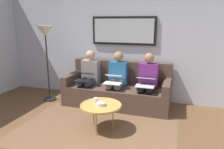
{
  "coord_description": "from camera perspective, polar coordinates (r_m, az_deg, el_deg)",
  "views": [
    {
      "loc": [
        -1.27,
        2.16,
        1.75
      ],
      "look_at": [
        0.0,
        -1.7,
        0.75
      ],
      "focal_mm": 34.75,
      "sensor_mm": 36.0,
      "label": 1
    }
  ],
  "objects": [
    {
      "name": "laptop_white",
      "position": [
        4.33,
        0.48,
        -1.26
      ],
      "size": [
        0.34,
        0.37,
        0.16
      ],
      "color": "white"
    },
    {
      "name": "bowl",
      "position": [
        3.5,
        -2.93,
        -7.77
      ],
      "size": [
        0.14,
        0.14,
        0.05
      ],
      "primitive_type": "cylinder",
      "color": "beige",
      "rests_on": "coffee_table"
    },
    {
      "name": "laptop_black",
      "position": [
        4.55,
        -7.23,
        -0.53
      ],
      "size": [
        0.33,
        0.38,
        0.16
      ],
      "color": "black"
    },
    {
      "name": "standing_lamp",
      "position": [
        4.92,
        -17.06,
        8.8
      ],
      "size": [
        0.32,
        0.32,
        1.66
      ],
      "color": "black",
      "rests_on": "ground_plane"
    },
    {
      "name": "wall_rear",
      "position": [
        4.95,
        3.28,
        8.57
      ],
      "size": [
        6.0,
        0.12,
        2.6
      ],
      "primitive_type": "cube",
      "color": "#B7BCC6",
      "rests_on": "ground_plane"
    },
    {
      "name": "person_left",
      "position": [
        4.41,
        9.36,
        -1.37
      ],
      "size": [
        0.38,
        0.58,
        1.14
      ],
      "color": "#66236B",
      "rests_on": "couch"
    },
    {
      "name": "cup",
      "position": [
        3.61,
        -4.28,
        -6.8
      ],
      "size": [
        0.07,
        0.07,
        0.09
      ],
      "primitive_type": "cylinder",
      "color": "silver",
      "rests_on": "coffee_table"
    },
    {
      "name": "person_right",
      "position": [
        4.76,
        -6.02,
        -0.13
      ],
      "size": [
        0.38,
        0.58,
        1.14
      ],
      "color": "gray",
      "rests_on": "couch"
    },
    {
      "name": "person_middle",
      "position": [
        4.55,
        1.37,
        -0.73
      ],
      "size": [
        0.38,
        0.58,
        1.14
      ],
      "color": "#235B84",
      "rests_on": "couch"
    },
    {
      "name": "area_rug",
      "position": [
        3.71,
        -4.23,
        -14.32
      ],
      "size": [
        2.6,
        1.8,
        0.01
      ],
      "primitive_type": "cube",
      "color": "brown",
      "rests_on": "ground_plane"
    },
    {
      "name": "couch",
      "position": [
        4.69,
        1.59,
        -4.05
      ],
      "size": [
        2.2,
        0.9,
        0.9
      ],
      "color": "#4C382D",
      "rests_on": "ground_plane"
    },
    {
      "name": "laptop_silver",
      "position": [
        4.18,
        8.85,
        -1.89
      ],
      "size": [
        0.36,
        0.37,
        0.16
      ],
      "color": "silver"
    },
    {
      "name": "coffee_table",
      "position": [
        3.55,
        -2.95,
        -8.15
      ],
      "size": [
        0.68,
        0.68,
        0.45
      ],
      "color": "tan",
      "rests_on": "ground_plane"
    },
    {
      "name": "framed_mirror",
      "position": [
        4.84,
        3.03,
        11.42
      ],
      "size": [
        1.44,
        0.05,
        0.62
      ],
      "color": "black"
    }
  ]
}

